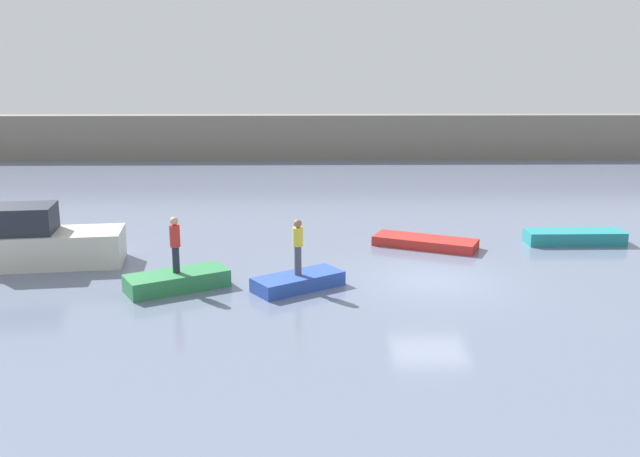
{
  "coord_description": "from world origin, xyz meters",
  "views": [
    {
      "loc": [
        -3.97,
        -22.2,
        7.23
      ],
      "look_at": [
        -3.57,
        3.32,
        0.92
      ],
      "focal_mm": 40.46,
      "sensor_mm": 36.0,
      "label": 1
    }
  ],
  "objects": [
    {
      "name": "ground_plane",
      "position": [
        0.0,
        0.0,
        0.0
      ],
      "size": [
        120.0,
        120.0,
        0.0
      ],
      "primitive_type": "plane",
      "color": "slate"
    },
    {
      "name": "rowboat_teal",
      "position": [
        6.25,
        4.48,
        0.25
      ],
      "size": [
        3.73,
        1.14,
        0.51
      ],
      "primitive_type": "cube",
      "rotation": [
        0.0,
        0.0,
        0.01
      ],
      "color": "teal",
      "rests_on": "ground_plane"
    },
    {
      "name": "rowboat_green",
      "position": [
        -8.09,
        -0.76,
        0.27
      ],
      "size": [
        3.34,
        2.6,
        0.54
      ],
      "primitive_type": "cube",
      "rotation": [
        0.0,
        0.0,
        0.5
      ],
      "color": "#2D7F47",
      "rests_on": "ground_plane"
    },
    {
      "name": "rowboat_red",
      "position": [
        0.42,
        4.06,
        0.18
      ],
      "size": [
        4.03,
        2.74,
        0.36
      ],
      "primitive_type": "cube",
      "rotation": [
        0.0,
        0.0,
        -0.42
      ],
      "color": "red",
      "rests_on": "ground_plane"
    },
    {
      "name": "embankment_wall",
      "position": [
        0.0,
        27.1,
        1.49
      ],
      "size": [
        80.0,
        1.2,
        2.99
      ],
      "primitive_type": "cube",
      "color": "gray",
      "rests_on": "ground_plane"
    },
    {
      "name": "rowboat_blue",
      "position": [
        -4.32,
        -0.78,
        0.22
      ],
      "size": [
        3.0,
        2.54,
        0.45
      ],
      "primitive_type": "cube",
      "rotation": [
        0.0,
        0.0,
        0.59
      ],
      "color": "#2B4CAD",
      "rests_on": "ground_plane"
    },
    {
      "name": "person_yellow_shirt",
      "position": [
        -4.32,
        -0.78,
        1.45
      ],
      "size": [
        0.32,
        0.32,
        1.77
      ],
      "color": "#4C4C56",
      "rests_on": "rowboat_blue"
    },
    {
      "name": "person_red_shirt",
      "position": [
        -8.09,
        -0.76,
        1.53
      ],
      "size": [
        0.32,
        0.32,
        1.77
      ],
      "color": "#232838",
      "rests_on": "rowboat_green"
    },
    {
      "name": "motorboat",
      "position": [
        -13.48,
        1.87,
        0.81
      ],
      "size": [
        6.04,
        2.65,
        2.12
      ],
      "color": "beige",
      "rests_on": "ground_plane"
    }
  ]
}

